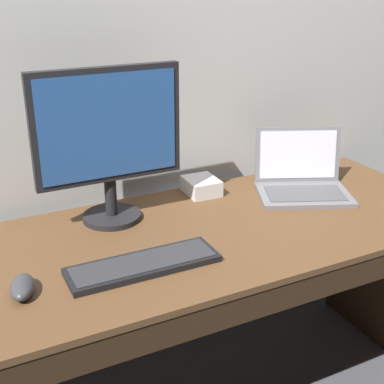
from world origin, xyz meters
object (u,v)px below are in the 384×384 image
object	(u,v)px
wired_keyboard	(143,264)
computer_mouse	(22,287)
laptop_space_gray	(302,180)
external_monitor	(108,138)
external_drive_box	(201,186)

from	to	relation	value
wired_keyboard	computer_mouse	bearing A→B (deg)	177.32
laptop_space_gray	external_monitor	world-z (taller)	external_monitor
laptop_space_gray	external_drive_box	xyz separation A→B (m)	(-0.34, 0.15, -0.02)
laptop_space_gray	external_drive_box	distance (m)	0.38
wired_keyboard	laptop_space_gray	bearing A→B (deg)	18.84
external_monitor	external_drive_box	bearing A→B (deg)	11.86
external_monitor	wired_keyboard	size ratio (longest dim) A/B	1.18
wired_keyboard	computer_mouse	size ratio (longest dim) A/B	3.63
external_drive_box	laptop_space_gray	bearing A→B (deg)	-24.36
laptop_space_gray	external_monitor	bearing A→B (deg)	173.83
wired_keyboard	computer_mouse	distance (m)	0.33
external_monitor	computer_mouse	world-z (taller)	external_monitor
laptop_space_gray	external_drive_box	size ratio (longest dim) A/B	3.06
wired_keyboard	computer_mouse	world-z (taller)	computer_mouse
laptop_space_gray	computer_mouse	xyz separation A→B (m)	(-1.06, -0.24, -0.03)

